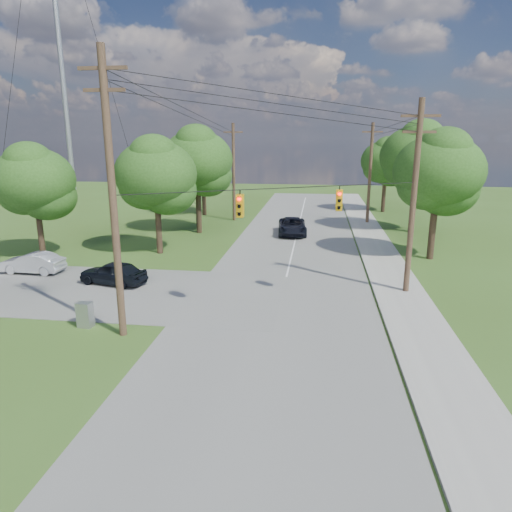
# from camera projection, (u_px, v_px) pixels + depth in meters

# --- Properties ---
(ground) EXTENTS (140.00, 140.00, 0.00)m
(ground) POSITION_uv_depth(u_px,v_px,m) (223.00, 345.00, 19.32)
(ground) COLOR #36531B
(ground) RESTS_ON ground
(main_road) EXTENTS (10.00, 100.00, 0.03)m
(main_road) POSITION_uv_depth(u_px,v_px,m) (280.00, 305.00, 23.85)
(main_road) COLOR gray
(main_road) RESTS_ON ground
(sidewalk_east) EXTENTS (2.60, 100.00, 0.12)m
(sidewalk_east) POSITION_uv_depth(u_px,v_px,m) (412.00, 311.00, 22.97)
(sidewalk_east) COLOR #AAA89F
(sidewalk_east) RESTS_ON ground
(pole_sw) EXTENTS (2.00, 0.32, 12.00)m
(pole_sw) POSITION_uv_depth(u_px,v_px,m) (112.00, 195.00, 18.74)
(pole_sw) COLOR brown
(pole_sw) RESTS_ON ground
(pole_ne) EXTENTS (2.00, 0.32, 10.50)m
(pole_ne) POSITION_uv_depth(u_px,v_px,m) (414.00, 196.00, 24.47)
(pole_ne) COLOR brown
(pole_ne) RESTS_ON ground
(pole_north_e) EXTENTS (2.00, 0.32, 10.00)m
(pole_north_e) POSITION_uv_depth(u_px,v_px,m) (370.00, 173.00, 45.66)
(pole_north_e) COLOR brown
(pole_north_e) RESTS_ON ground
(pole_north_w) EXTENTS (2.00, 0.32, 10.00)m
(pole_north_w) POSITION_uv_depth(u_px,v_px,m) (234.00, 172.00, 47.47)
(pole_north_w) COLOR brown
(pole_north_w) RESTS_ON ground
(power_lines) EXTENTS (13.93, 29.62, 4.93)m
(power_lines) POSITION_uv_depth(u_px,v_px,m) (283.00, 127.00, 27.91)
(power_lines) COLOR black
(power_lines) RESTS_ON ground
(traffic_signals) EXTENTS (4.91, 3.27, 1.05)m
(traffic_signals) POSITION_uv_depth(u_px,v_px,m) (292.00, 202.00, 21.86)
(traffic_signals) COLOR #C7970B
(traffic_signals) RESTS_ON ground
(radio_mast) EXTENTS (0.70, 0.70, 45.00)m
(radio_mast) POSITION_uv_depth(u_px,v_px,m) (58.00, 32.00, 61.99)
(radio_mast) COLOR #96999B
(radio_mast) RESTS_ON ground
(tree_w_near) EXTENTS (6.00, 6.00, 8.40)m
(tree_w_near) POSITION_uv_depth(u_px,v_px,m) (156.00, 174.00, 33.27)
(tree_w_near) COLOR #402E20
(tree_w_near) RESTS_ON ground
(tree_w_mid) EXTENTS (6.40, 6.40, 9.22)m
(tree_w_mid) POSITION_uv_depth(u_px,v_px,m) (197.00, 160.00, 40.65)
(tree_w_mid) COLOR #402E20
(tree_w_mid) RESTS_ON ground
(tree_w_far) EXTENTS (6.00, 6.00, 8.73)m
(tree_w_far) POSITION_uv_depth(u_px,v_px,m) (203.00, 159.00, 50.59)
(tree_w_far) COLOR #402E20
(tree_w_far) RESTS_ON ground
(tree_e_near) EXTENTS (6.20, 6.20, 8.81)m
(tree_e_near) POSITION_uv_depth(u_px,v_px,m) (438.00, 171.00, 31.55)
(tree_e_near) COLOR #402E20
(tree_e_near) RESTS_ON ground
(tree_e_mid) EXTENTS (6.60, 6.60, 9.64)m
(tree_e_mid) POSITION_uv_depth(u_px,v_px,m) (417.00, 156.00, 40.91)
(tree_e_mid) COLOR #402E20
(tree_e_mid) RESTS_ON ground
(tree_e_far) EXTENTS (5.80, 5.80, 8.32)m
(tree_e_far) POSITION_uv_depth(u_px,v_px,m) (386.00, 161.00, 52.80)
(tree_e_far) COLOR #402E20
(tree_e_far) RESTS_ON ground
(tree_cross_n) EXTENTS (5.60, 5.60, 7.91)m
(tree_cross_n) POSITION_uv_depth(u_px,v_px,m) (34.00, 181.00, 31.99)
(tree_cross_n) COLOR #402E20
(tree_cross_n) RESTS_ON ground
(car_cross_dark) EXTENTS (4.35, 2.52, 1.39)m
(car_cross_dark) POSITION_uv_depth(u_px,v_px,m) (113.00, 273.00, 27.11)
(car_cross_dark) COLOR black
(car_cross_dark) RESTS_ON cross_road
(car_cross_silver) EXTENTS (4.07, 1.52, 1.33)m
(car_cross_silver) POSITION_uv_depth(u_px,v_px,m) (32.00, 263.00, 29.37)
(car_cross_silver) COLOR silver
(car_cross_silver) RESTS_ON cross_road
(car_main_north) EXTENTS (2.88, 5.51, 1.48)m
(car_main_north) POSITION_uv_depth(u_px,v_px,m) (292.00, 226.00, 41.24)
(car_main_north) COLOR black
(car_main_north) RESTS_ON main_road
(control_cabinet) EXTENTS (0.71, 0.54, 1.19)m
(control_cabinet) POSITION_uv_depth(u_px,v_px,m) (85.00, 315.00, 21.00)
(control_cabinet) COLOR #96999B
(control_cabinet) RESTS_ON ground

